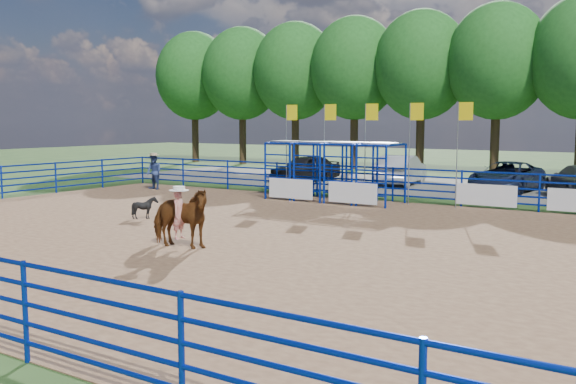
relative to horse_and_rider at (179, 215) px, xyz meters
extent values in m
plane|color=#315020|center=(0.80, 2.57, -0.93)|extent=(120.00, 120.00, 0.00)
cube|color=brown|center=(0.80, 2.57, -0.92)|extent=(30.00, 20.00, 0.02)
cube|color=#67665C|center=(0.80, 19.57, -0.92)|extent=(40.00, 10.00, 0.01)
imported|color=#5F3213|center=(0.00, 0.00, -0.07)|extent=(2.09, 1.18, 1.67)
imported|color=#A61D17|center=(0.00, 0.00, 0.70)|extent=(0.39, 0.54, 1.36)
cylinder|color=white|center=(0.00, 0.00, 1.41)|extent=(0.54, 0.54, 0.12)
imported|color=black|center=(-4.57, 3.22, -0.50)|extent=(0.77, 0.69, 0.82)
imported|color=navy|center=(-11.23, 10.45, -0.02)|extent=(0.95, 0.79, 1.78)
cylinder|color=tan|center=(-11.23, 10.45, 0.87)|extent=(0.56, 0.56, 0.11)
imported|color=black|center=(-7.12, 18.38, -0.15)|extent=(2.91, 4.79, 1.52)
imported|color=#92949A|center=(-1.77, 19.52, -0.10)|extent=(2.35, 5.10, 1.62)
imported|color=#161E38|center=(3.95, 19.20, -0.18)|extent=(2.88, 5.47, 1.47)
cube|color=white|center=(-3.00, 10.34, -0.38)|extent=(2.20, 0.04, 0.85)
cube|color=white|center=(0.00, 10.34, -0.38)|extent=(2.20, 0.04, 0.85)
cube|color=white|center=(4.80, 12.53, -0.38)|extent=(2.40, 0.04, 0.85)
cylinder|color=#3F2B19|center=(-24.20, 28.57, 1.47)|extent=(0.56, 0.56, 4.80)
ellipsoid|color=#1B501A|center=(-24.20, 28.57, 6.63)|extent=(6.40, 6.40, 7.36)
cylinder|color=#3F2B19|center=(-19.20, 28.57, 1.47)|extent=(0.56, 0.56, 4.80)
ellipsoid|color=#1B501A|center=(-19.20, 28.57, 6.63)|extent=(6.40, 6.40, 7.36)
cylinder|color=#3F2B19|center=(-14.20, 28.57, 1.47)|extent=(0.56, 0.56, 4.80)
ellipsoid|color=#1B501A|center=(-14.20, 28.57, 6.63)|extent=(6.40, 6.40, 7.36)
cylinder|color=#3F2B19|center=(-9.20, 28.57, 1.47)|extent=(0.56, 0.56, 4.80)
ellipsoid|color=#1B501A|center=(-9.20, 28.57, 6.63)|extent=(6.40, 6.40, 7.36)
cylinder|color=#3F2B19|center=(-4.20, 28.57, 1.47)|extent=(0.56, 0.56, 4.80)
ellipsoid|color=#1B501A|center=(-4.20, 28.57, 6.63)|extent=(6.40, 6.40, 7.36)
cylinder|color=#3F2B19|center=(0.80, 28.57, 1.47)|extent=(0.56, 0.56, 4.80)
ellipsoid|color=#1B501A|center=(0.80, 28.57, 6.63)|extent=(6.40, 6.40, 7.36)
camera|label=1|loc=(11.85, -12.94, 2.57)|focal=40.00mm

